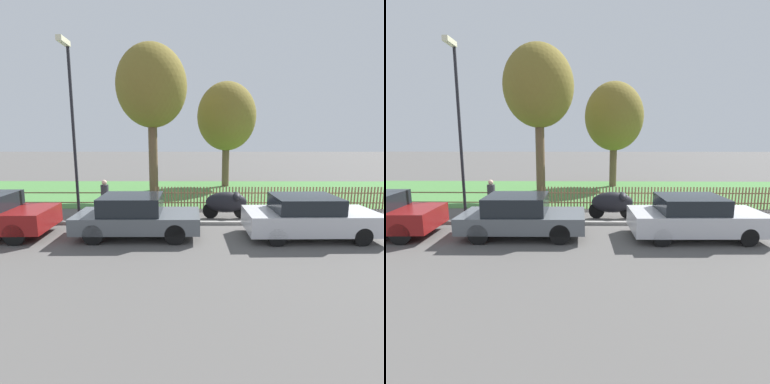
# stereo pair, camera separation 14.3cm
# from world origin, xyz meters

# --- Properties ---
(ground_plane) EXTENTS (120.00, 120.00, 0.00)m
(ground_plane) POSITION_xyz_m (0.00, 0.00, 0.00)
(ground_plane) COLOR #565451
(kerb_stone) EXTENTS (37.93, 0.20, 0.12)m
(kerb_stone) POSITION_xyz_m (0.00, 0.10, 0.06)
(kerb_stone) COLOR gray
(kerb_stone) RESTS_ON ground
(grass_strip) EXTENTS (37.93, 8.85, 0.01)m
(grass_strip) POSITION_xyz_m (0.00, 7.03, 0.01)
(grass_strip) COLOR #477F3D
(grass_strip) RESTS_ON ground
(park_fence) EXTENTS (37.93, 0.05, 1.04)m
(park_fence) POSITION_xyz_m (0.00, 2.62, 0.52)
(park_fence) COLOR olive
(park_fence) RESTS_ON ground
(parked_car_black_saloon) EXTENTS (4.05, 1.81, 1.39)m
(parked_car_black_saloon) POSITION_xyz_m (-5.94, -1.29, 0.70)
(parked_car_black_saloon) COLOR #51565B
(parked_car_black_saloon) RESTS_ON ground
(parked_car_navy_estate) EXTENTS (4.23, 1.90, 1.38)m
(parked_car_navy_estate) POSITION_xyz_m (-0.30, -1.33, 0.69)
(parked_car_navy_estate) COLOR #BCBCC1
(parked_car_navy_estate) RESTS_ON ground
(covered_motorcycle) EXTENTS (1.90, 0.77, 1.09)m
(covered_motorcycle) POSITION_xyz_m (-2.69, 1.00, 0.67)
(covered_motorcycle) COLOR black
(covered_motorcycle) RESTS_ON ground
(tree_nearest_kerb) EXTENTS (3.65, 3.65, 7.94)m
(tree_nearest_kerb) POSITION_xyz_m (-6.22, 5.25, 5.78)
(tree_nearest_kerb) COLOR brown
(tree_nearest_kerb) RESTS_ON ground
(tree_behind_motorcycle) EXTENTS (3.81, 3.81, 6.78)m
(tree_behind_motorcycle) POSITION_xyz_m (-1.92, 9.22, 4.56)
(tree_behind_motorcycle) COLOR brown
(tree_behind_motorcycle) RESTS_ON ground
(pedestrian_near_fence) EXTENTS (0.42, 0.42, 1.55)m
(pedestrian_near_fence) POSITION_xyz_m (-7.67, 1.13, 0.88)
(pedestrian_near_fence) COLOR slate
(pedestrian_near_fence) RESTS_ON ground
(street_lamp) EXTENTS (0.20, 0.79, 6.59)m
(street_lamp) POSITION_xyz_m (-8.53, 0.41, 4.06)
(street_lamp) COLOR black
(street_lamp) RESTS_ON ground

